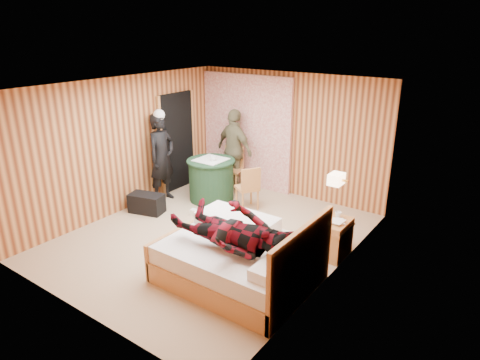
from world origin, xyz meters
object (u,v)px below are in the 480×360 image
Objects in this scene: chair_near at (249,185)px; man_at_table at (235,150)px; bed at (241,259)px; chair_far at (232,165)px; wall_lamp at (336,179)px; duffel_bag at (147,203)px; woman_standing at (162,158)px; nightstand at (333,237)px; round_table at (211,179)px; man_on_bed at (233,222)px.

man_at_table reaches higher than chair_near.
bed reaches higher than chair_far.
man_at_table is at bearing 127.57° from bed.
duffel_bag is (-3.56, -0.39, -1.12)m from wall_lamp.
woman_standing is (-0.19, 0.65, 0.70)m from duffel_bag.
wall_lamp is 0.28× the size of chair_far.
nightstand is at bearing 105.31° from wall_lamp.
chair_far is 1.45× the size of duffel_bag.
chair_far reaches higher than chair_near.
round_table reaches higher than duffel_bag.
man_on_bed is at bearing -35.57° from duffel_bag.
chair_far is 0.54× the size of man_at_table.
duffel_bag is at bearing -121.13° from chair_far.
wall_lamp reaches higher than nightstand.
woman_standing reaches higher than nightstand.
wall_lamp is at bearing -8.90° from duffel_bag.
round_table is (-2.97, 0.82, -0.87)m from wall_lamp.
bed is 2.09× the size of round_table.
wall_lamp is 0.15× the size of man_at_table.
bed is at bearing 96.42° from man_on_bed.
chair_near is (0.90, 0.01, 0.07)m from round_table.
chair_far is at bearing 128.38° from bed.
bed is 3.34× the size of nightstand.
man_at_table is at bearing -32.60° from woman_standing.
man_on_bed reaches higher than bed.
nightstand is 3.28m from chair_far.
nightstand reaches higher than duffel_bag.
bed is (-0.80, -1.20, -0.99)m from wall_lamp.
man_at_table is 3.77m from man_on_bed.
man_at_table is (-0.90, 0.79, 0.36)m from chair_near.
chair_near is at bearing 119.80° from man_on_bed.
man_on_bed is (2.79, -1.04, 0.79)m from duffel_bag.
chair_far is at bearing 152.31° from wall_lamp.
man_on_bed is (0.03, -0.23, 0.66)m from bed.
duffel_bag is 0.97m from woman_standing.
round_table is at bearing 102.97° from man_at_table.
wall_lamp is at bearing -42.65° from chair_far.
chair_near is (-2.03, 0.68, 0.20)m from nightstand.
bed reaches higher than duffel_bag.
wall_lamp reaches higher than chair_near.
man_on_bed is (1.30, -2.26, 0.47)m from chair_near.
man_on_bed reaches higher than chair_far.
chair_near is 1.96m from duffel_bag.
man_on_bed reaches higher than chair_near.
bed is at bearing 63.66° from chair_near.
nightstand is 3.56m from duffel_bag.
man_at_table is (0.78, 1.37, -0.02)m from woman_standing.
bed is 3.13× the size of duffel_bag.
duffel_bag is at bearing -166.65° from woman_standing.
chair_near is 2.65m from man_on_bed.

